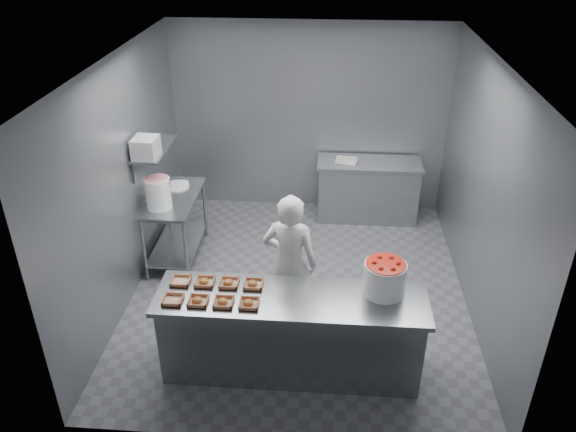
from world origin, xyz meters
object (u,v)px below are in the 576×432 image
object	(u,v)px
glaze_bucket	(158,192)
worker	(290,263)
prep_table	(175,218)
tray_0	(173,300)
tray_4	(181,281)
strawberry_tub	(385,277)
tray_3	(249,303)
tray_5	(204,282)
appliance	(146,147)
service_counter	(291,333)
back_counter	(368,190)
tray_2	(223,302)
tray_6	(229,283)
tray_1	(198,301)
tray_7	(253,284)

from	to	relation	value
glaze_bucket	worker	bearing A→B (deg)	-29.96
prep_table	tray_0	bearing A→B (deg)	-75.31
tray_0	tray_4	world-z (taller)	same
strawberry_tub	glaze_bucket	distance (m)	3.02
tray_3	worker	size ratio (longest dim) A/B	0.12
tray_5	appliance	distance (m)	1.96
tray_0	tray_5	distance (m)	0.38
service_counter	back_counter	bearing A→B (deg)	74.52
tray_2	tray_4	world-z (taller)	tray_2
prep_table	glaze_bucket	xyz separation A→B (m)	(-0.09, -0.28, 0.51)
tray_4	worker	bearing A→B (deg)	28.08
tray_6	tray_1	bearing A→B (deg)	-128.57
strawberry_tub	glaze_bucket	world-z (taller)	glaze_bucket
tray_3	appliance	world-z (taller)	appliance
tray_6	strawberry_tub	size ratio (longest dim) A/B	0.47
back_counter	tray_3	bearing A→B (deg)	-110.66
strawberry_tub	tray_0	bearing A→B (deg)	-171.35
back_counter	tray_4	distance (m)	3.72
tray_0	tray_7	bearing A→B (deg)	22.77
appliance	glaze_bucket	bearing A→B (deg)	-5.66
prep_table	tray_5	distance (m)	1.99
back_counter	tray_1	size ratio (longest dim) A/B	8.01
tray_2	tray_6	world-z (taller)	same
tray_6	tray_7	world-z (taller)	same
service_counter	tray_2	distance (m)	0.79
service_counter	prep_table	xyz separation A→B (m)	(-1.65, 1.95, 0.14)
prep_table	worker	distance (m)	2.03
prep_table	tray_6	world-z (taller)	tray_6
service_counter	tray_5	xyz separation A→B (m)	(-0.86, 0.15, 0.47)
tray_0	tray_3	bearing A→B (deg)	-0.00
tray_1	tray_7	size ratio (longest dim) A/B	1.00
tray_4	tray_7	xyz separation A→B (m)	(0.72, -0.00, 0.00)
glaze_bucket	tray_7	bearing A→B (deg)	-48.27
prep_table	tray_4	size ratio (longest dim) A/B	6.40
tray_5	glaze_bucket	xyz separation A→B (m)	(-0.87, 1.52, 0.18)
prep_table	tray_3	world-z (taller)	tray_3
tray_3	appliance	size ratio (longest dim) A/B	0.60
tray_6	worker	world-z (taller)	worker
prep_table	tray_7	xyz separation A→B (m)	(1.27, -1.80, 0.33)
tray_3	tray_4	size ratio (longest dim) A/B	1.00
tray_7	tray_1	bearing A→B (deg)	-147.92
tray_2	appliance	xyz separation A→B (m)	(-1.20, 1.83, 0.76)
tray_2	tray_3	distance (m)	0.24
back_counter	tray_6	distance (m)	3.48
service_counter	strawberry_tub	distance (m)	1.08
tray_1	tray_5	xyz separation A→B (m)	(0.00, 0.30, 0.00)
tray_1	glaze_bucket	world-z (taller)	glaze_bucket
tray_6	tray_7	size ratio (longest dim) A/B	1.00
tray_1	back_counter	bearing A→B (deg)	62.61
prep_table	tray_7	bearing A→B (deg)	-54.83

